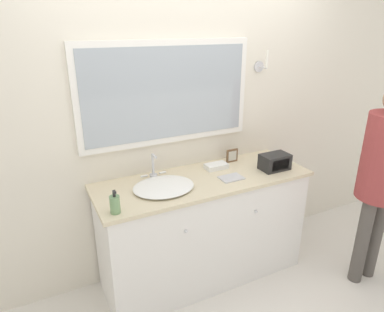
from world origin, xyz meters
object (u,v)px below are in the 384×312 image
appliance_box (275,162)px  picture_frame (232,156)px  soap_bottle (115,204)px  sink_basin (163,186)px

appliance_box → picture_frame: bearing=127.9°
picture_frame → soap_bottle: bearing=-160.7°
appliance_box → picture_frame: appliance_box is taller
picture_frame → sink_basin: bearing=-164.1°
soap_bottle → picture_frame: size_ratio=1.37×
sink_basin → soap_bottle: size_ratio=2.84×
sink_basin → appliance_box: (0.94, -0.08, 0.04)m
soap_bottle → appliance_box: soap_bottle is taller
sink_basin → picture_frame: size_ratio=3.89×
soap_bottle → picture_frame: bearing=19.3°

